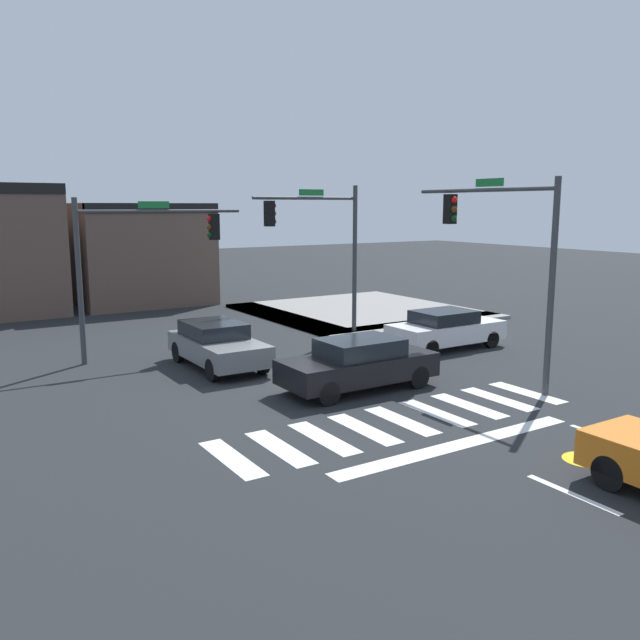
% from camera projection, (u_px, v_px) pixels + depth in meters
% --- Properties ---
extents(ground_plane, '(120.00, 120.00, 0.00)m').
position_uv_depth(ground_plane, '(308.00, 381.00, 20.08)').
color(ground_plane, '#232628').
extents(crosswalk_near, '(9.81, 2.46, 0.01)m').
position_uv_depth(crosswalk_near, '(401.00, 421.00, 16.33)').
color(crosswalk_near, silver).
rests_on(crosswalk_near, ground_plane).
extents(bike_detector_marking, '(0.92, 0.92, 0.01)m').
position_uv_depth(bike_detector_marking, '(585.00, 459.00, 13.83)').
color(bike_detector_marking, yellow).
rests_on(bike_detector_marking, ground_plane).
extents(curb_corner_northeast, '(10.00, 10.60, 0.15)m').
position_uv_depth(curb_corner_northeast, '(356.00, 313.00, 32.38)').
color(curb_corner_northeast, gray).
rests_on(curb_corner_northeast, ground_plane).
extents(storefront_row, '(14.14, 6.54, 6.34)m').
position_uv_depth(storefront_row, '(61.00, 251.00, 33.73)').
color(storefront_row, brown).
rests_on(storefront_row, ground_plane).
extents(traffic_signal_southeast, '(0.32, 5.56, 6.11)m').
position_uv_depth(traffic_signal_southeast, '(503.00, 240.00, 19.36)').
color(traffic_signal_southeast, '#383A3D').
rests_on(traffic_signal_southeast, ground_plane).
extents(traffic_signal_northwest, '(5.95, 0.32, 5.57)m').
position_uv_depth(traffic_signal_northwest, '(144.00, 247.00, 22.67)').
color(traffic_signal_northwest, '#383A3D').
rests_on(traffic_signal_northwest, ground_plane).
extents(traffic_signal_northeast, '(4.71, 0.32, 6.11)m').
position_uv_depth(traffic_signal_northeast, '(320.00, 235.00, 25.73)').
color(traffic_signal_northeast, '#383A3D').
rests_on(traffic_signal_northeast, ground_plane).
extents(car_gray, '(1.93, 4.37, 1.48)m').
position_uv_depth(car_gray, '(217.00, 344.00, 21.65)').
color(car_gray, slate).
rests_on(car_gray, ground_plane).
extents(car_white, '(4.48, 1.88, 1.45)m').
position_uv_depth(car_white, '(446.00, 329.00, 24.50)').
color(car_white, white).
rests_on(car_white, ground_plane).
extents(car_black, '(4.64, 1.89, 1.51)m').
position_uv_depth(car_black, '(358.00, 364.00, 19.00)').
color(car_black, black).
rests_on(car_black, ground_plane).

